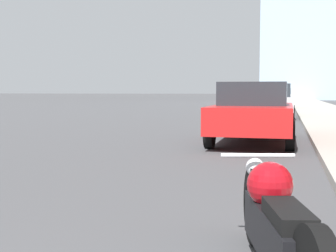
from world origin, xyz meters
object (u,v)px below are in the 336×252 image
object	(u,v)px
parked_car_silver	(274,101)
parked_car_white	(281,96)
motorcycle	(276,224)
parked_car_red	(254,112)
parked_car_black	(278,98)

from	to	relation	value
parked_car_silver	parked_car_white	size ratio (longest dim) A/B	0.95
motorcycle	parked_car_white	xyz separation A→B (m)	(-0.32, 42.33, 0.40)
parked_car_silver	parked_car_white	distance (m)	22.29
parked_car_silver	motorcycle	bearing A→B (deg)	-89.48
parked_car_silver	parked_car_white	xyz separation A→B (m)	(0.17, 22.29, -0.03)
parked_car_red	parked_car_white	xyz separation A→B (m)	(0.41, 33.54, 0.01)
parked_car_silver	parked_car_black	size ratio (longest dim) A/B	1.00
motorcycle	parked_car_red	distance (m)	8.83
parked_car_silver	parked_car_black	world-z (taller)	parked_car_black
parked_car_red	parked_car_silver	xyz separation A→B (m)	(0.24, 11.25, 0.04)
parked_car_silver	parked_car_black	bearing A→B (deg)	88.93
parked_car_white	parked_car_red	bearing A→B (deg)	-94.70
parked_car_white	parked_car_silver	bearing A→B (deg)	-94.44
motorcycle	parked_car_silver	bearing A→B (deg)	77.95
parked_car_silver	parked_car_white	bearing A→B (deg)	88.71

